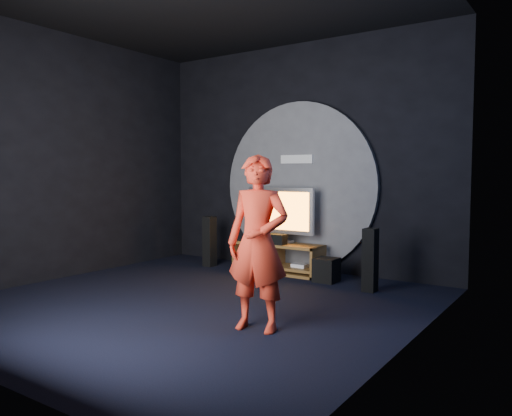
% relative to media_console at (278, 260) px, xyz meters
% --- Properties ---
extents(floor, '(5.00, 5.00, 0.00)m').
position_rel_media_console_xyz_m(floor, '(0.12, -2.05, -0.19)').
color(floor, black).
rests_on(floor, ground).
extents(back_wall, '(5.00, 0.04, 3.50)m').
position_rel_media_console_xyz_m(back_wall, '(0.12, 0.45, 1.56)').
color(back_wall, black).
rests_on(back_wall, ground).
extents(left_wall, '(0.04, 5.00, 3.50)m').
position_rel_media_console_xyz_m(left_wall, '(-2.38, -2.05, 1.56)').
color(left_wall, black).
rests_on(left_wall, ground).
extents(right_wall, '(0.04, 5.00, 3.50)m').
position_rel_media_console_xyz_m(right_wall, '(2.62, -2.05, 1.56)').
color(right_wall, black).
rests_on(right_wall, ground).
extents(wall_disc_panel, '(2.60, 0.11, 2.60)m').
position_rel_media_console_xyz_m(wall_disc_panel, '(0.12, 0.39, 1.11)').
color(wall_disc_panel, '#515156').
rests_on(wall_disc_panel, ground).
extents(media_console, '(1.41, 0.45, 0.45)m').
position_rel_media_console_xyz_m(media_console, '(0.00, 0.00, 0.00)').
color(media_console, brown).
rests_on(media_console, ground).
extents(tv, '(1.13, 0.22, 0.84)m').
position_rel_media_console_xyz_m(tv, '(-0.01, 0.07, 0.71)').
color(tv, silver).
rests_on(tv, media_console).
extents(center_speaker, '(0.40, 0.15, 0.15)m').
position_rel_media_console_xyz_m(center_speaker, '(-0.01, -0.13, 0.33)').
color(center_speaker, black).
rests_on(center_speaker, media_console).
extents(remote, '(0.18, 0.05, 0.02)m').
position_rel_media_console_xyz_m(remote, '(-0.59, -0.12, 0.27)').
color(remote, black).
rests_on(remote, media_console).
extents(tower_speaker_left, '(0.16, 0.18, 0.81)m').
position_rel_media_console_xyz_m(tower_speaker_left, '(-1.19, -0.18, 0.21)').
color(tower_speaker_left, black).
rests_on(tower_speaker_left, ground).
extents(tower_speaker_right, '(0.16, 0.18, 0.81)m').
position_rel_media_console_xyz_m(tower_speaker_right, '(1.61, -0.38, 0.21)').
color(tower_speaker_right, black).
rests_on(tower_speaker_right, ground).
extents(subwoofer, '(0.30, 0.30, 0.33)m').
position_rel_media_console_xyz_m(subwoofer, '(0.90, -0.19, -0.03)').
color(subwoofer, black).
rests_on(subwoofer, ground).
extents(player, '(0.68, 0.51, 1.68)m').
position_rel_media_console_xyz_m(player, '(1.29, -2.47, 0.65)').
color(player, red).
rests_on(player, ground).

